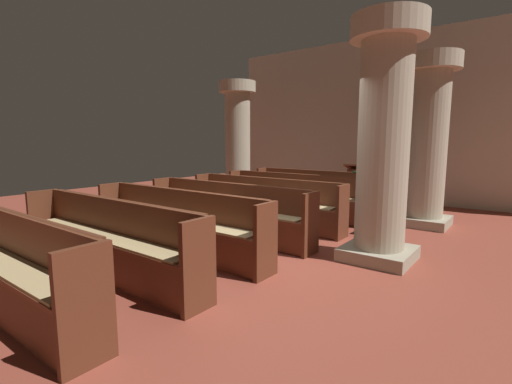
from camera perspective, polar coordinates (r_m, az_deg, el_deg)
name	(u,v)px	position (r m, az deg, el deg)	size (l,w,h in m)	color
ground_plane	(264,253)	(5.57, 1.21, -9.54)	(19.20, 19.20, 0.00)	brown
back_wall	(394,120)	(10.85, 20.75, 10.55)	(10.00, 0.16, 4.50)	beige
pew_row_0	(317,188)	(9.13, 9.56, 0.56)	(3.40, 0.46, 0.94)	brown
pew_row_1	(293,194)	(8.16, 5.88, -0.26)	(3.40, 0.46, 0.94)	brown
pew_row_2	(264,200)	(7.23, 1.24, -1.30)	(3.40, 0.47, 0.94)	brown
pew_row_3	(226,209)	(6.36, -4.73, -2.62)	(3.40, 0.46, 0.94)	brown
pew_row_4	(176,220)	(5.59, -12.48, -4.28)	(3.40, 0.46, 0.94)	brown
pew_row_5	(105,235)	(4.95, -22.49, -6.30)	(3.40, 0.47, 0.94)	brown
pew_row_6	(1,259)	(4.52, -35.03, -8.53)	(3.40, 0.46, 0.94)	brown
pillar_aisle_side	(428,139)	(7.89, 25.35, 7.55)	(1.01, 1.01, 3.30)	#9F967E
pillar_far_side	(238,139)	(10.38, -2.88, 8.25)	(1.01, 1.01, 3.30)	#9F967E
pillar_aisle_rear	(384,138)	(5.31, 19.35, 8.00)	(1.00, 1.00, 3.30)	#9F967E
lectern	(354,188)	(9.86, 15.03, 0.62)	(0.48, 0.45, 1.08)	#562B1A
hymn_book	(357,172)	(8.88, 15.47, 3.07)	(0.14, 0.19, 0.03)	#194723
kneeler_box_blue	(370,228)	(6.92, 17.40, -5.45)	(0.33, 0.32, 0.22)	navy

